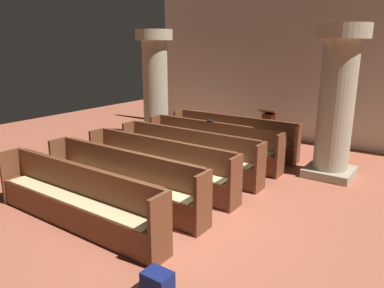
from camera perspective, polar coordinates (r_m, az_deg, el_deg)
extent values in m
plane|color=#AD5B42|center=(6.52, -2.89, -10.56)|extent=(19.20, 19.20, 0.00)
cube|color=beige|center=(11.30, 16.70, 11.67)|extent=(10.00, 0.16, 4.50)
cube|color=brown|center=(9.86, 6.19, 1.11)|extent=(3.47, 0.38, 0.05)
cube|color=brown|center=(9.93, 6.71, 2.87)|extent=(3.47, 0.04, 0.52)
cube|color=brown|center=(9.93, 6.88, 4.32)|extent=(3.33, 0.06, 0.02)
cube|color=brown|center=(10.78, -2.02, 2.69)|extent=(0.06, 0.44, 0.98)
cube|color=brown|center=(9.15, 15.88, -0.19)|extent=(0.06, 0.44, 0.98)
cube|color=brown|center=(9.76, 5.65, -0.36)|extent=(3.47, 0.03, 0.40)
cube|color=#D1BC84|center=(9.83, 6.14, 1.29)|extent=(3.19, 0.32, 0.03)
cube|color=brown|center=(9.01, 3.05, -0.17)|extent=(3.47, 0.38, 0.05)
cube|color=brown|center=(9.08, 3.63, 1.77)|extent=(3.47, 0.04, 0.52)
cube|color=brown|center=(9.06, 3.82, 3.35)|extent=(3.33, 0.06, 0.02)
cube|color=brown|center=(10.02, -5.52, 1.65)|extent=(0.06, 0.44, 0.98)
cube|color=brown|center=(8.24, 13.50, -1.73)|extent=(0.06, 0.44, 0.98)
cube|color=brown|center=(8.93, 2.43, -1.79)|extent=(3.47, 0.03, 0.40)
cube|color=#D1BC84|center=(8.98, 2.98, 0.02)|extent=(3.19, 0.32, 0.03)
cube|color=brown|center=(8.20, -0.73, -1.71)|extent=(3.47, 0.38, 0.05)
cube|color=brown|center=(8.26, -0.06, 0.43)|extent=(3.47, 0.04, 0.52)
cube|color=brown|center=(8.24, 0.13, 2.16)|extent=(3.33, 0.06, 0.02)
cube|color=brown|center=(9.30, -9.58, 0.43)|extent=(0.06, 0.44, 0.98)
cube|color=brown|center=(7.34, 10.51, -3.64)|extent=(0.06, 0.44, 0.98)
cube|color=brown|center=(8.14, -1.45, -3.50)|extent=(3.47, 0.03, 0.40)
cube|color=#D1BC84|center=(8.18, -0.82, -1.51)|extent=(3.19, 0.32, 0.03)
cube|color=brown|center=(7.45, -5.32, -3.56)|extent=(3.47, 0.38, 0.05)
cube|color=brown|center=(7.48, -4.54, -1.20)|extent=(3.47, 0.04, 0.52)
cube|color=brown|center=(7.45, -4.35, 0.71)|extent=(3.33, 0.06, 0.02)
cube|color=brown|center=(8.64, -14.29, -0.99)|extent=(0.06, 0.44, 0.98)
cube|color=brown|center=(6.49, 6.71, -6.06)|extent=(0.06, 0.44, 0.98)
cube|color=brown|center=(7.40, -6.16, -5.55)|extent=(3.47, 0.03, 0.40)
cube|color=#D1BC84|center=(7.42, -5.42, -3.35)|extent=(3.19, 0.32, 0.03)
cube|color=brown|center=(6.76, -10.91, -5.78)|extent=(3.47, 0.38, 0.05)
cube|color=brown|center=(6.77, -10.01, -3.17)|extent=(3.47, 0.04, 0.52)
cube|color=brown|center=(6.73, -9.83, -1.07)|extent=(3.33, 0.06, 0.02)
cube|color=brown|center=(8.05, -19.73, -2.61)|extent=(0.06, 0.44, 0.98)
cube|color=brown|center=(5.68, 1.73, -9.14)|extent=(0.06, 0.44, 0.98)
cube|color=brown|center=(6.73, -11.89, -7.97)|extent=(3.47, 0.03, 0.40)
cube|color=#D1BC84|center=(6.73, -11.05, -5.55)|extent=(3.19, 0.32, 0.03)
cube|color=brown|center=(6.16, -17.74, -8.39)|extent=(3.47, 0.38, 0.05)
cube|color=brown|center=(6.15, -16.71, -5.53)|extent=(3.47, 0.04, 0.52)
cube|color=brown|center=(6.09, -16.54, -3.23)|extent=(3.33, 0.06, 0.02)
cube|color=brown|center=(7.55, -25.97, -4.44)|extent=(0.06, 0.44, 0.98)
cube|color=brown|center=(4.96, -4.92, -13.07)|extent=(0.06, 0.44, 0.98)
cube|color=brown|center=(6.16, -18.88, -10.78)|extent=(3.47, 0.03, 0.40)
cube|color=#D1BC84|center=(6.13, -17.91, -8.15)|extent=(3.19, 0.32, 0.03)
cube|color=#9F967E|center=(8.75, 20.49, -4.04)|extent=(0.99, 0.99, 0.18)
cylinder|color=#ADA389|center=(8.40, 21.42, 5.46)|extent=(0.73, 0.73, 2.75)
cylinder|color=#B6AB90|center=(8.31, 22.47, 15.87)|extent=(1.07, 1.07, 0.30)
cube|color=#9F967E|center=(11.36, -5.50, 1.20)|extent=(0.99, 0.99, 0.18)
cylinder|color=#ADA389|center=(11.09, -5.69, 8.57)|extent=(0.73, 0.73, 2.75)
cylinder|color=#B6AB90|center=(11.02, -5.91, 16.48)|extent=(1.07, 1.07, 0.30)
cube|color=#562B1A|center=(10.69, 11.51, -0.27)|extent=(0.45, 0.45, 0.06)
cube|color=brown|center=(10.58, 11.63, 2.05)|extent=(0.28, 0.28, 0.95)
cube|color=brown|center=(10.48, 11.79, 4.90)|extent=(0.48, 0.35, 0.15)
cube|color=black|center=(9.13, 3.00, 3.62)|extent=(0.14, 0.19, 0.03)
cube|color=navy|center=(4.62, -5.37, -20.58)|extent=(0.34, 0.26, 0.27)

